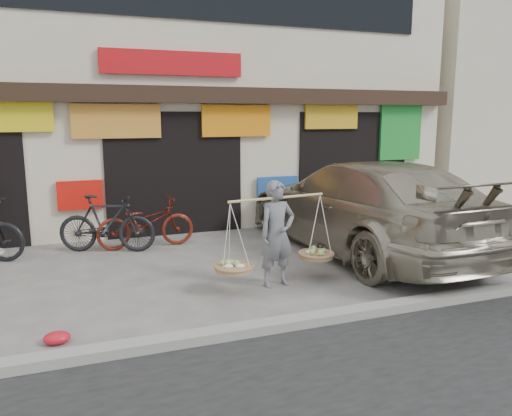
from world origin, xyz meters
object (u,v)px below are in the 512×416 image
object	(u,v)px
bike_1	(107,224)
suv	(363,206)
bike_2	(146,223)
street_vendor	(277,238)

from	to	relation	value
bike_1	suv	xyz separation A→B (m)	(4.68, -1.61, 0.33)
bike_2	street_vendor	bearing A→B (deg)	-154.12
street_vendor	bike_2	distance (m)	3.42
street_vendor	bike_1	world-z (taller)	street_vendor
street_vendor	bike_2	world-z (taller)	street_vendor
bike_1	bike_2	size ratio (longest dim) A/B	0.97
bike_1	suv	distance (m)	4.96
bike_1	street_vendor	bearing A→B (deg)	-120.93
bike_1	bike_2	world-z (taller)	bike_1
street_vendor	bike_2	size ratio (longest dim) A/B	1.06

